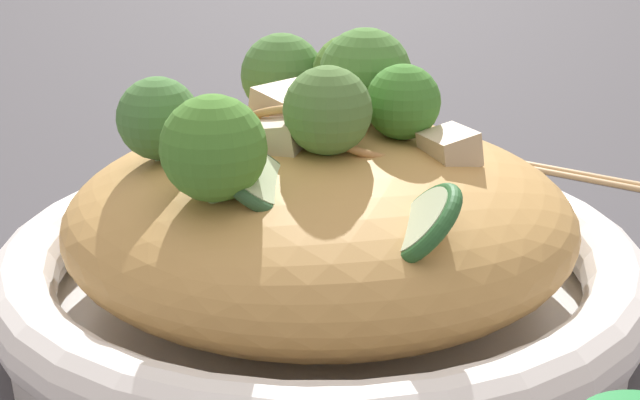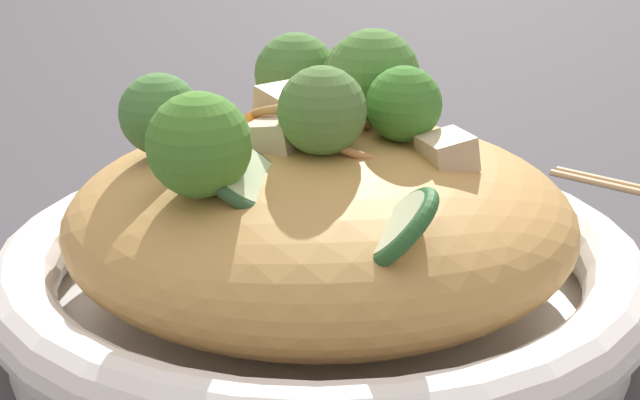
% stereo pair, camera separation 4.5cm
% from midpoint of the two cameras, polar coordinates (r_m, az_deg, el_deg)
% --- Properties ---
extents(ground_plane, '(3.00, 3.00, 0.00)m').
position_cam_midpoint_polar(ground_plane, '(0.48, 2.72, -7.82)').
color(ground_plane, '#3D3B3F').
extents(serving_bowl, '(0.33, 0.33, 0.05)m').
position_cam_midpoint_polar(serving_bowl, '(0.46, 2.77, -4.92)').
color(serving_bowl, white).
rests_on(serving_bowl, ground_plane).
extents(noodle_heap, '(0.25, 0.25, 0.10)m').
position_cam_midpoint_polar(noodle_heap, '(0.45, 2.84, -1.02)').
color(noodle_heap, tan).
rests_on(noodle_heap, serving_bowl).
extents(broccoli_florets, '(0.16, 0.20, 0.07)m').
position_cam_midpoint_polar(broccoli_florets, '(0.45, 2.14, 6.47)').
color(broccoli_florets, '#8FB969').
rests_on(broccoli_florets, serving_bowl).
extents(carrot_coins, '(0.11, 0.14, 0.03)m').
position_cam_midpoint_polar(carrot_coins, '(0.46, 1.85, 4.74)').
color(carrot_coins, orange).
rests_on(carrot_coins, serving_bowl).
extents(zucchini_slices, '(0.11, 0.07, 0.04)m').
position_cam_midpoint_polar(zucchini_slices, '(0.37, 3.12, -0.09)').
color(zucchini_slices, beige).
rests_on(zucchini_slices, serving_bowl).
extents(chicken_chunks, '(0.12, 0.07, 0.03)m').
position_cam_midpoint_polar(chicken_chunks, '(0.44, 2.78, 4.58)').
color(chicken_chunks, '#CFB294').
rests_on(chicken_chunks, serving_bowl).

